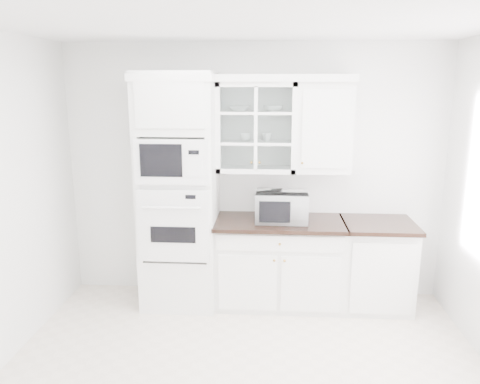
{
  "coord_description": "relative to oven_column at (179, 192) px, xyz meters",
  "views": [
    {
      "loc": [
        0.18,
        -3.17,
        2.29
      ],
      "look_at": [
        -0.1,
        1.05,
        1.3
      ],
      "focal_mm": 35.0,
      "sensor_mm": 36.0,
      "label": 1
    }
  ],
  "objects": [
    {
      "name": "cup_b",
      "position": [
        0.89,
        0.17,
        0.56
      ],
      "size": [
        0.12,
        0.12,
        0.09
      ],
      "primitive_type": "imported",
      "rotation": [
        0.0,
        0.0,
        -0.26
      ],
      "color": "white",
      "rests_on": "upper_cabinet_glass"
    },
    {
      "name": "upper_cabinet_glass",
      "position": [
        0.78,
        0.17,
        0.65
      ],
      "size": [
        0.8,
        0.33,
        0.9
      ],
      "color": "white",
      "rests_on": "room_shell"
    },
    {
      "name": "upper_cabinet_solid",
      "position": [
        1.46,
        0.17,
        0.65
      ],
      "size": [
        0.55,
        0.33,
        0.9
      ],
      "primitive_type": "cube",
      "color": "white",
      "rests_on": "room_shell"
    },
    {
      "name": "base_cabinet_run",
      "position": [
        1.03,
        0.03,
        -0.74
      ],
      "size": [
        1.32,
        0.67,
        0.92
      ],
      "color": "white",
      "rests_on": "ground"
    },
    {
      "name": "cup_a",
      "position": [
        0.67,
        0.17,
        0.55
      ],
      "size": [
        0.11,
        0.11,
        0.09
      ],
      "primitive_type": "imported",
      "rotation": [
        0.0,
        0.0,
        -0.05
      ],
      "color": "white",
      "rests_on": "upper_cabinet_glass"
    },
    {
      "name": "bowl_a",
      "position": [
        0.61,
        0.18,
        0.84
      ],
      "size": [
        0.25,
        0.25,
        0.05
      ],
      "primitive_type": "imported",
      "rotation": [
        0.0,
        0.0,
        -0.18
      ],
      "color": "white",
      "rests_on": "upper_cabinet_glass"
    },
    {
      "name": "bowl_b",
      "position": [
        0.95,
        0.18,
        0.84
      ],
      "size": [
        0.2,
        0.2,
        0.06
      ],
      "primitive_type": "imported",
      "rotation": [
        0.0,
        0.0,
        -0.05
      ],
      "color": "white",
      "rests_on": "upper_cabinet_glass"
    },
    {
      "name": "extra_base_cabinet",
      "position": [
        2.03,
        0.03,
        -0.74
      ],
      "size": [
        0.72,
        0.67,
        0.92
      ],
      "color": "white",
      "rests_on": "ground"
    },
    {
      "name": "room_shell",
      "position": [
        0.75,
        -0.99,
        0.58
      ],
      "size": [
        4.0,
        3.5,
        2.7
      ],
      "color": "white",
      "rests_on": "ground"
    },
    {
      "name": "oven_column",
      "position": [
        0.0,
        0.0,
        0.0
      ],
      "size": [
        0.76,
        0.68,
        2.4
      ],
      "color": "white",
      "rests_on": "ground"
    },
    {
      "name": "crown_molding",
      "position": [
        0.68,
        0.14,
        1.14
      ],
      "size": [
        2.14,
        0.38,
        0.07
      ],
      "primitive_type": "cube",
      "color": "white",
      "rests_on": "room_shell"
    },
    {
      "name": "countertop_microwave",
      "position": [
        1.05,
        0.01,
        -0.13
      ],
      "size": [
        0.53,
        0.44,
        0.3
      ],
      "primitive_type": "imported",
      "rotation": [
        0.0,
        0.0,
        3.13
      ],
      "color": "white",
      "rests_on": "base_cabinet_run"
    }
  ]
}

